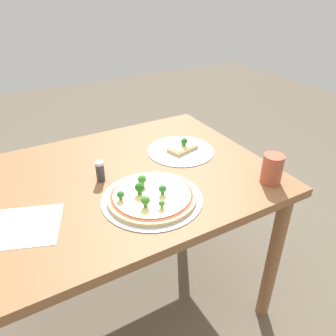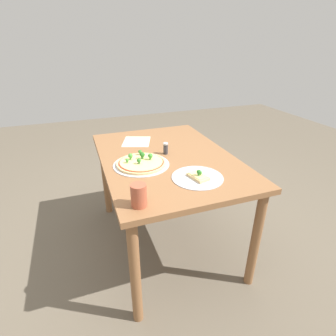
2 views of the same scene
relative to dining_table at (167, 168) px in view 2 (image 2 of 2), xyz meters
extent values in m
plane|color=brown|center=(0.00, 0.00, -0.67)|extent=(8.00, 8.00, 0.00)
cube|color=brown|center=(0.00, 0.00, 0.08)|extent=(1.28, 0.90, 0.04)
cylinder|color=brown|center=(-0.58, -0.39, -0.30)|extent=(0.06, 0.06, 0.73)
cylinder|color=brown|center=(0.58, -0.39, -0.30)|extent=(0.06, 0.06, 0.73)
cylinder|color=brown|center=(-0.58, 0.39, -0.30)|extent=(0.06, 0.06, 0.73)
cylinder|color=brown|center=(0.58, 0.39, -0.30)|extent=(0.06, 0.06, 0.73)
cylinder|color=#B7B7BC|center=(-0.08, 0.20, 0.10)|extent=(0.37, 0.37, 0.00)
cylinder|color=#E5C17F|center=(-0.08, 0.20, 0.11)|extent=(0.32, 0.32, 0.01)
cylinder|color=#B73823|center=(-0.08, 0.20, 0.11)|extent=(0.30, 0.30, 0.00)
cylinder|color=#EFD684|center=(-0.08, 0.20, 0.12)|extent=(0.28, 0.28, 0.00)
sphere|color=#286B23|center=(-0.04, 0.18, 0.15)|extent=(0.03, 0.03, 0.03)
cylinder|color=#37742D|center=(-0.04, 0.18, 0.13)|extent=(0.02, 0.02, 0.02)
sphere|color=#479338|center=(-0.07, 0.29, 0.14)|extent=(0.02, 0.02, 0.02)
cylinder|color=#51973E|center=(-0.07, 0.29, 0.12)|extent=(0.01, 0.01, 0.01)
sphere|color=#337A2D|center=(0.03, 0.18, 0.14)|extent=(0.03, 0.03, 0.03)
cylinder|color=#3F8136|center=(0.03, 0.18, 0.12)|extent=(0.01, 0.01, 0.01)
sphere|color=#3D8933|center=(-0.07, 0.14, 0.15)|extent=(0.03, 0.03, 0.03)
cylinder|color=#488E3A|center=(-0.07, 0.14, 0.13)|extent=(0.01, 0.01, 0.01)
sphere|color=#337A2D|center=(-0.11, 0.23, 0.14)|extent=(0.03, 0.03, 0.03)
cylinder|color=#3F8136|center=(-0.11, 0.23, 0.13)|extent=(0.01, 0.01, 0.01)
sphere|color=#479338|center=(-0.02, 0.26, 0.15)|extent=(0.03, 0.03, 0.03)
cylinder|color=#51973E|center=(-0.02, 0.26, 0.13)|extent=(0.01, 0.01, 0.01)
cylinder|color=#B7B7BC|center=(-0.36, -0.07, 0.10)|extent=(0.31, 0.31, 0.00)
cube|color=#E5C17F|center=(-0.37, -0.07, 0.11)|extent=(0.14, 0.11, 0.02)
cube|color=#EFD684|center=(-0.37, -0.07, 0.12)|extent=(0.12, 0.09, 0.00)
sphere|color=#479338|center=(-0.38, -0.08, 0.14)|extent=(0.02, 0.02, 0.02)
cylinder|color=#51973E|center=(-0.38, -0.08, 0.12)|extent=(0.01, 0.01, 0.01)
sphere|color=#286B23|center=(-0.38, -0.06, 0.14)|extent=(0.03, 0.03, 0.03)
cylinder|color=#37742D|center=(-0.38, -0.06, 0.12)|extent=(0.01, 0.01, 0.01)
cylinder|color=#AD5138|center=(-0.53, 0.33, 0.15)|extent=(0.08, 0.08, 0.12)
cylinder|color=#333338|center=(0.04, -0.01, 0.13)|extent=(0.03, 0.03, 0.07)
cylinder|color=#B2B2B7|center=(0.04, -0.01, 0.17)|extent=(0.03, 0.03, 0.01)
cube|color=silver|center=(0.36, 0.13, 0.10)|extent=(0.29, 0.28, 0.00)
camera|label=1|loc=(0.35, 1.07, 0.80)|focal=35.00mm
camera|label=2|loc=(-1.60, 0.57, 0.84)|focal=28.00mm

